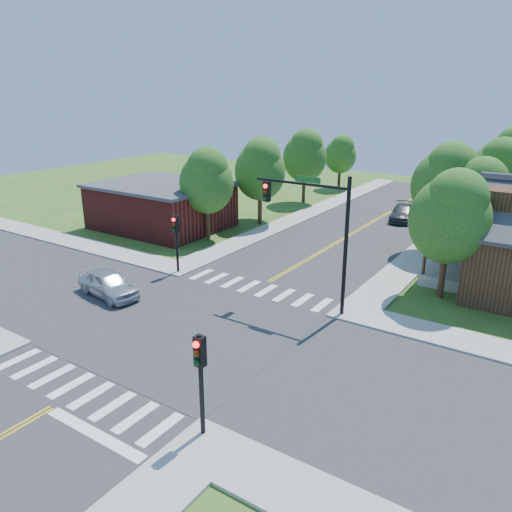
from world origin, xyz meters
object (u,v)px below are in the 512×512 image
Objects in this scene: signal_pole_se at (200,367)px; car_dgrey at (402,213)px; signal_mast_ne at (316,220)px; car_silver at (108,284)px; signal_pole_nw at (176,233)px.

car_dgrey is at bearing 96.52° from signal_pole_se.
signal_mast_ne is at bearing -96.48° from car_dgrey.
signal_mast_ne is 21.41m from car_dgrey.
signal_mast_ne is 12.10m from car_silver.
signal_pole_se is 32.39m from car_dgrey.
signal_pole_se is at bearing -45.00° from signal_pole_nw.
signal_pole_se is at bearing -95.38° from car_dgrey.
signal_pole_nw is 0.84× the size of car_silver.
car_silver is (-0.75, -4.88, -1.93)m from signal_pole_nw.
car_dgrey is at bearing 70.21° from signal_pole_nw.
car_silver is 27.10m from car_dgrey.
signal_pole_nw reaches higher than car_silver.
signal_mast_ne is 1.89× the size of signal_pole_nw.
car_silver is at bearing -98.77° from signal_pole_nw.
signal_pole_se is at bearing -108.17° from car_silver.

